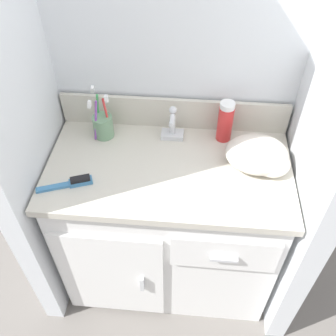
# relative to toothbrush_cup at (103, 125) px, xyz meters

# --- Properties ---
(ground_plane) EXTENTS (6.00, 6.00, 0.00)m
(ground_plane) POSITION_rel_toothbrush_cup_xyz_m (0.28, -0.16, -0.81)
(ground_plane) COLOR slate
(wall_back) EXTENTS (1.10, 0.08, 2.20)m
(wall_back) POSITION_rel_toothbrush_cup_xyz_m (0.28, 0.14, 0.29)
(wall_back) COLOR silver
(wall_back) RESTS_ON ground_plane
(wall_left) EXTENTS (0.08, 0.58, 2.20)m
(wall_left) POSITION_rel_toothbrush_cup_xyz_m (-0.23, -0.16, 0.29)
(wall_left) COLOR silver
(wall_left) RESTS_ON ground_plane
(vanity) EXTENTS (0.92, 0.52, 0.76)m
(vanity) POSITION_rel_toothbrush_cup_xyz_m (0.27, -0.16, -0.41)
(vanity) COLOR white
(vanity) RESTS_ON ground_plane
(backsplash) EXTENTS (0.92, 0.02, 0.13)m
(backsplash) POSITION_rel_toothbrush_cup_xyz_m (0.28, 0.08, 0.01)
(backsplash) COLOR beige
(backsplash) RESTS_ON vanity
(sink_faucet) EXTENTS (0.09, 0.09, 0.14)m
(sink_faucet) POSITION_rel_toothbrush_cup_xyz_m (0.28, 0.01, -0.00)
(sink_faucet) COLOR silver
(sink_faucet) RESTS_ON vanity
(toothbrush_cup) EXTENTS (0.08, 0.10, 0.20)m
(toothbrush_cup) POSITION_rel_toothbrush_cup_xyz_m (0.00, 0.00, 0.00)
(toothbrush_cup) COLOR gray
(toothbrush_cup) RESTS_ON vanity
(shaving_cream_can) EXTENTS (0.06, 0.06, 0.17)m
(shaving_cream_can) POSITION_rel_toothbrush_cup_xyz_m (0.48, 0.02, 0.03)
(shaving_cream_can) COLOR red
(shaving_cream_can) RESTS_ON vanity
(hairbrush) EXTENTS (0.19, 0.09, 0.03)m
(hairbrush) POSITION_rel_toothbrush_cup_xyz_m (-0.06, -0.28, -0.04)
(hairbrush) COLOR teal
(hairbrush) RESTS_ON vanity
(hand_towel) EXTENTS (0.24, 0.20, 0.10)m
(hand_towel) POSITION_rel_toothbrush_cup_xyz_m (0.61, -0.12, -0.01)
(hand_towel) COLOR beige
(hand_towel) RESTS_ON vanity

